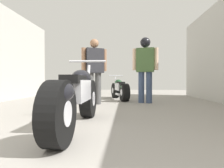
# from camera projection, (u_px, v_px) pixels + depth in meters

# --- Properties ---
(ground_plane) EXTENTS (17.08, 17.08, 0.00)m
(ground_plane) POSITION_uv_depth(u_px,v_px,m) (102.00, 109.00, 3.90)
(ground_plane) COLOR gray
(motorcycle_maroon_cruiser) EXTENTS (0.59, 2.00, 0.93)m
(motorcycle_maroon_cruiser) POSITION_uv_depth(u_px,v_px,m) (77.00, 97.00, 2.29)
(motorcycle_maroon_cruiser) COLOR black
(motorcycle_maroon_cruiser) RESTS_ON ground_plane
(motorcycle_black_naked) EXTENTS (0.73, 1.70, 0.80)m
(motorcycle_black_naked) POSITION_uv_depth(u_px,v_px,m) (120.00, 89.00, 5.89)
(motorcycle_black_naked) COLOR black
(motorcycle_black_naked) RESTS_ON ground_plane
(mechanic_in_blue) EXTENTS (0.64, 0.42, 1.67)m
(mechanic_in_blue) POSITION_uv_depth(u_px,v_px,m) (94.00, 67.00, 4.65)
(mechanic_in_blue) COLOR #4C4C4C
(mechanic_in_blue) RESTS_ON ground_plane
(mechanic_with_helmet) EXTENTS (0.70, 0.33, 1.78)m
(mechanic_with_helmet) POSITION_uv_depth(u_px,v_px,m) (145.00, 64.00, 4.96)
(mechanic_with_helmet) COLOR #384766
(mechanic_with_helmet) RESTS_ON ground_plane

